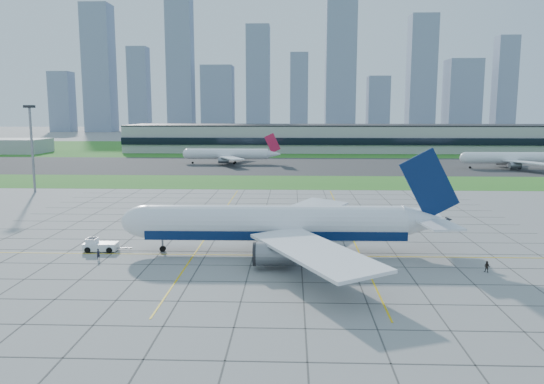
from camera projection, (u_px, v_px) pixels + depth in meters
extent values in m
plane|color=gray|center=(254.00, 252.00, 90.84)|extent=(1400.00, 1400.00, 0.00)
cube|color=#2A7020|center=(273.00, 182.00, 179.73)|extent=(700.00, 35.00, 0.04)
cube|color=#383838|center=(277.00, 165.00, 234.05)|extent=(700.00, 75.00, 0.04)
cube|color=#2A7020|center=(282.00, 148.00, 342.69)|extent=(700.00, 145.00, 0.04)
cube|color=#474744|center=(11.00, 236.00, 102.49)|extent=(0.18, 130.00, 0.02)
cube|color=#474744|center=(51.00, 236.00, 102.20)|extent=(0.18, 130.00, 0.02)
cube|color=#474744|center=(92.00, 237.00, 101.90)|extent=(0.18, 130.00, 0.02)
cube|color=#474744|center=(133.00, 237.00, 101.60)|extent=(0.18, 130.00, 0.02)
cube|color=#474744|center=(174.00, 237.00, 101.31)|extent=(0.18, 130.00, 0.02)
cube|color=#474744|center=(216.00, 238.00, 101.01)|extent=(0.18, 130.00, 0.02)
cube|color=#474744|center=(258.00, 238.00, 100.71)|extent=(0.18, 130.00, 0.02)
cube|color=#474744|center=(300.00, 238.00, 100.42)|extent=(0.18, 130.00, 0.02)
cube|color=#474744|center=(342.00, 239.00, 100.12)|extent=(0.18, 130.00, 0.02)
cube|color=#474744|center=(385.00, 239.00, 99.82)|extent=(0.18, 130.00, 0.02)
cube|color=#474744|center=(428.00, 240.00, 99.53)|extent=(0.18, 130.00, 0.02)
cube|color=#474744|center=(471.00, 240.00, 99.23)|extent=(0.18, 130.00, 0.02)
cube|color=#474744|center=(514.00, 240.00, 98.93)|extent=(0.18, 130.00, 0.02)
cube|color=#474744|center=(225.00, 361.00, 51.33)|extent=(110.00, 0.18, 0.02)
cube|color=#474744|center=(234.00, 327.00, 59.23)|extent=(110.00, 0.18, 0.02)
cube|color=#474744|center=(241.00, 302.00, 67.13)|extent=(110.00, 0.18, 0.02)
cube|color=#474744|center=(246.00, 282.00, 75.04)|extent=(110.00, 0.18, 0.02)
cube|color=#474744|center=(250.00, 265.00, 82.94)|extent=(110.00, 0.18, 0.02)
cube|color=#474744|center=(254.00, 252.00, 90.84)|extent=(110.00, 0.18, 0.02)
cube|color=#474744|center=(257.00, 241.00, 98.74)|extent=(110.00, 0.18, 0.02)
cube|color=#474744|center=(260.00, 231.00, 106.64)|extent=(110.00, 0.18, 0.02)
cube|color=#474744|center=(262.00, 223.00, 114.54)|extent=(110.00, 0.18, 0.02)
cube|color=#474744|center=(264.00, 215.00, 122.44)|extent=(110.00, 0.18, 0.02)
cube|color=#474744|center=(266.00, 209.00, 130.34)|extent=(110.00, 0.18, 0.02)
cube|color=#474744|center=(267.00, 203.00, 138.25)|extent=(110.00, 0.18, 0.02)
cube|color=#474744|center=(268.00, 198.00, 146.15)|extent=(110.00, 0.18, 0.02)
cube|color=#474744|center=(270.00, 194.00, 154.05)|extent=(110.00, 0.18, 0.02)
cube|color=#E3B80B|center=(253.00, 255.00, 88.86)|extent=(120.00, 0.25, 0.03)
cube|color=#E3B80B|center=(213.00, 226.00, 110.96)|extent=(0.25, 100.00, 0.03)
cube|color=#E3B80B|center=(347.00, 227.00, 109.92)|extent=(0.25, 100.00, 0.03)
cube|color=#B7B7B2|center=(348.00, 139.00, 315.38)|extent=(260.00, 42.00, 15.00)
cube|color=black|center=(352.00, 142.00, 294.22)|extent=(260.00, 1.00, 4.00)
cube|color=black|center=(349.00, 125.00, 314.17)|extent=(260.00, 42.00, 0.80)
cube|color=#B7B7B2|center=(2.00, 146.00, 303.57)|extent=(50.00, 25.00, 8.00)
cylinder|color=gray|center=(32.00, 150.00, 155.73)|extent=(0.70, 0.70, 25.00)
cube|color=black|center=(29.00, 106.00, 153.80)|extent=(2.50, 2.50, 0.80)
cube|color=#808FA7|center=(62.00, 102.00, 608.81)|extent=(24.00, 21.60, 68.00)
cube|color=#808FA7|center=(99.00, 69.00, 601.51)|extent=(31.00, 27.90, 142.00)
cube|color=#808FA7|center=(139.00, 90.00, 603.42)|extent=(22.00, 19.80, 95.00)
cube|color=#808FA7|center=(180.00, 60.00, 596.70)|extent=(28.00, 25.20, 160.00)
cube|color=#808FA7|center=(218.00, 99.00, 601.68)|extent=(35.00, 31.50, 74.00)
cube|color=#808FA7|center=(258.00, 79.00, 596.63)|extent=(26.00, 23.40, 118.00)
cube|color=#808FA7|center=(299.00, 93.00, 597.21)|extent=(20.00, 18.00, 88.00)
cube|color=#808FA7|center=(340.00, 64.00, 590.78)|extent=(33.00, 29.70, 150.00)
cube|color=#808FA7|center=(378.00, 104.00, 595.88)|extent=(24.00, 21.60, 62.00)
cube|color=#808FA7|center=(421.00, 74.00, 589.12)|extent=(29.00, 26.10, 128.00)
cube|color=#808FA7|center=(462.00, 96.00, 591.07)|extent=(36.00, 32.40, 80.00)
cube|color=#808FA7|center=(505.00, 85.00, 587.46)|extent=(22.00, 19.80, 105.00)
cylinder|color=white|center=(276.00, 222.00, 89.83)|extent=(43.69, 6.29, 5.69)
cube|color=#061B45|center=(276.00, 232.00, 90.10)|extent=(43.69, 5.91, 1.52)
ellipsoid|color=white|center=(148.00, 221.00, 90.34)|extent=(9.18, 5.81, 5.69)
cube|color=black|center=(136.00, 219.00, 90.32)|extent=(2.13, 3.06, 0.57)
cone|color=white|center=(425.00, 221.00, 89.20)|extent=(7.66, 5.51, 5.40)
cube|color=#061B45|center=(429.00, 184.00, 88.22)|extent=(10.34, 0.62, 12.10)
cube|color=white|center=(306.00, 211.00, 104.83)|extent=(19.04, 27.66, 0.92)
cube|color=white|center=(314.00, 251.00, 74.85)|extent=(19.59, 27.55, 0.92)
cylinder|color=slate|center=(277.00, 226.00, 100.10)|extent=(6.21, 3.69, 3.60)
cylinder|color=slate|center=(275.00, 254.00, 80.43)|extent=(6.21, 3.69, 3.60)
cylinder|color=gray|center=(163.00, 245.00, 90.91)|extent=(0.35, 0.35, 2.47)
cylinder|color=black|center=(163.00, 249.00, 91.02)|extent=(1.05, 0.49, 1.04)
cylinder|color=black|center=(303.00, 245.00, 93.43)|extent=(1.25, 1.15, 1.23)
cylinder|color=black|center=(304.00, 254.00, 87.44)|extent=(1.25, 1.15, 1.23)
cube|color=white|center=(101.00, 246.00, 91.32)|extent=(5.63, 2.69, 1.30)
cube|color=white|center=(92.00, 241.00, 91.22)|extent=(1.71, 2.07, 1.02)
cube|color=black|center=(92.00, 240.00, 91.19)|extent=(1.52, 1.88, 0.65)
cube|color=gray|center=(124.00, 248.00, 91.27)|extent=(2.80, 0.21, 0.17)
cylinder|color=black|center=(93.00, 246.00, 92.61)|extent=(1.03, 0.48, 1.02)
cylinder|color=black|center=(88.00, 250.00, 90.22)|extent=(1.03, 0.48, 1.02)
cylinder|color=black|center=(114.00, 247.00, 92.53)|extent=(1.03, 0.48, 1.02)
cylinder|color=black|center=(109.00, 250.00, 90.13)|extent=(1.03, 0.48, 1.02)
imported|color=black|center=(98.00, 254.00, 86.31)|extent=(0.68, 0.77, 1.76)
imported|color=black|center=(487.00, 267.00, 79.28)|extent=(1.08, 1.03, 1.75)
cylinder|color=white|center=(228.00, 154.00, 241.00)|extent=(36.60, 4.80, 4.80)
cube|color=#C71640|center=(272.00, 143.00, 239.48)|extent=(7.46, 0.40, 9.15)
cube|color=white|center=(236.00, 154.00, 251.89)|extent=(13.89, 20.66, 0.40)
cube|color=white|center=(231.00, 158.00, 230.16)|extent=(13.89, 20.66, 0.40)
cylinder|color=black|center=(235.00, 162.00, 243.66)|extent=(1.00, 1.00, 1.00)
cylinder|color=black|center=(234.00, 163.00, 239.32)|extent=(1.00, 1.00, 1.00)
cylinder|color=white|center=(511.00, 158.00, 220.53)|extent=(37.06, 4.80, 4.80)
cube|color=white|center=(506.00, 158.00, 231.42)|extent=(13.89, 20.66, 0.40)
cube|color=white|center=(528.00, 162.00, 209.69)|extent=(13.89, 20.66, 0.40)
cylinder|color=black|center=(515.00, 167.00, 223.20)|extent=(1.00, 1.00, 1.00)
cylinder|color=black|center=(520.00, 168.00, 218.85)|extent=(1.00, 1.00, 1.00)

